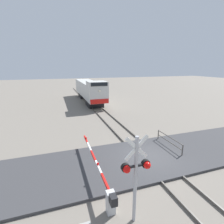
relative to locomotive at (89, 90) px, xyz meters
The scene contains 8 objects.
ground_plane 20.66m from the locomotive, 90.00° to the right, with size 160.00×160.00×0.00m, color slate.
rail_track_left 20.66m from the locomotive, 92.00° to the right, with size 0.08×80.00×0.15m, color #59544C.
rail_track_right 20.66m from the locomotive, 88.00° to the right, with size 0.08×80.00×0.15m, color #59544C.
road_surface 20.65m from the locomotive, 90.00° to the right, with size 36.00×5.21×0.15m, color #38383A.
locomotive is the anchor object (origin of this frame).
crossing_signal 24.95m from the locomotive, 97.23° to the right, with size 1.18×0.33×3.77m.
crossing_gate 23.35m from the locomotive, 99.71° to the right, with size 0.36×6.98×1.17m.
guard_railing 19.95m from the locomotive, 83.51° to the right, with size 0.08×3.02×0.95m.
Camera 1 is at (-5.80, -9.24, 6.19)m, focal length 27.30 mm.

